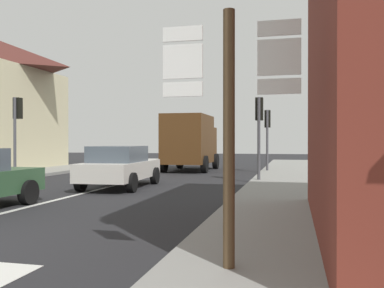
{
  "coord_description": "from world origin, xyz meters",
  "views": [
    {
      "loc": [
        6.42,
        -4.79,
        1.64
      ],
      "look_at": [
        2.09,
        13.08,
        1.52
      ],
      "focal_mm": 39.36,
      "sensor_mm": 36.0,
      "label": 1
    }
  ],
  "objects_px": {
    "route_sign_post": "(229,119)",
    "traffic_light_near_left": "(17,119)",
    "sedan_far": "(120,166)",
    "traffic_light_far_right": "(267,126)",
    "traffic_light_near_right": "(259,120)",
    "delivery_truck": "(190,141)"
  },
  "relations": [
    {
      "from": "route_sign_post",
      "to": "traffic_light_far_right",
      "type": "relative_size",
      "value": 0.98
    },
    {
      "from": "sedan_far",
      "to": "delivery_truck",
      "type": "height_order",
      "value": "delivery_truck"
    },
    {
      "from": "route_sign_post",
      "to": "traffic_light_near_left",
      "type": "bearing_deg",
      "value": 135.05
    },
    {
      "from": "traffic_light_near_left",
      "to": "traffic_light_far_right",
      "type": "xyz_separation_m",
      "value": [
        10.19,
        6.38,
        -0.19
      ]
    },
    {
      "from": "sedan_far",
      "to": "traffic_light_far_right",
      "type": "height_order",
      "value": "traffic_light_far_right"
    },
    {
      "from": "delivery_truck",
      "to": "route_sign_post",
      "type": "height_order",
      "value": "route_sign_post"
    },
    {
      "from": "delivery_truck",
      "to": "route_sign_post",
      "type": "distance_m",
      "value": 18.33
    },
    {
      "from": "sedan_far",
      "to": "traffic_light_near_left",
      "type": "distance_m",
      "value": 6.14
    },
    {
      "from": "traffic_light_near_right",
      "to": "route_sign_post",
      "type": "bearing_deg",
      "value": -87.17
    },
    {
      "from": "delivery_truck",
      "to": "traffic_light_near_left",
      "type": "relative_size",
      "value": 1.44
    },
    {
      "from": "traffic_light_far_right",
      "to": "route_sign_post",
      "type": "bearing_deg",
      "value": -88.06
    },
    {
      "from": "route_sign_post",
      "to": "traffic_light_far_right",
      "type": "xyz_separation_m",
      "value": [
        -0.58,
        17.14,
        0.5
      ]
    },
    {
      "from": "traffic_light_near_right",
      "to": "sedan_far",
      "type": "bearing_deg",
      "value": -148.01
    },
    {
      "from": "route_sign_post",
      "to": "traffic_light_near_left",
      "type": "relative_size",
      "value": 0.91
    },
    {
      "from": "route_sign_post",
      "to": "traffic_light_near_right",
      "type": "xyz_separation_m",
      "value": [
        -0.58,
        11.76,
        0.58
      ]
    },
    {
      "from": "sedan_far",
      "to": "traffic_light_near_right",
      "type": "xyz_separation_m",
      "value": [
        4.64,
        2.9,
        1.73
      ]
    },
    {
      "from": "sedan_far",
      "to": "traffic_light_far_right",
      "type": "bearing_deg",
      "value": 60.7
    },
    {
      "from": "traffic_light_near_left",
      "to": "traffic_light_near_right",
      "type": "relative_size",
      "value": 1.04
    },
    {
      "from": "route_sign_post",
      "to": "traffic_light_near_right",
      "type": "height_order",
      "value": "traffic_light_near_right"
    },
    {
      "from": "route_sign_post",
      "to": "traffic_light_near_right",
      "type": "relative_size",
      "value": 0.95
    },
    {
      "from": "traffic_light_far_right",
      "to": "traffic_light_near_right",
      "type": "relative_size",
      "value": 0.97
    },
    {
      "from": "sedan_far",
      "to": "traffic_light_near_right",
      "type": "distance_m",
      "value": 5.74
    }
  ]
}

